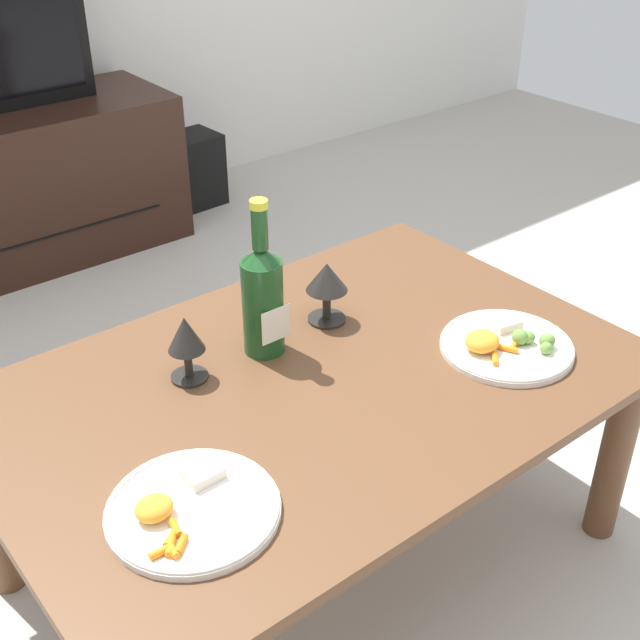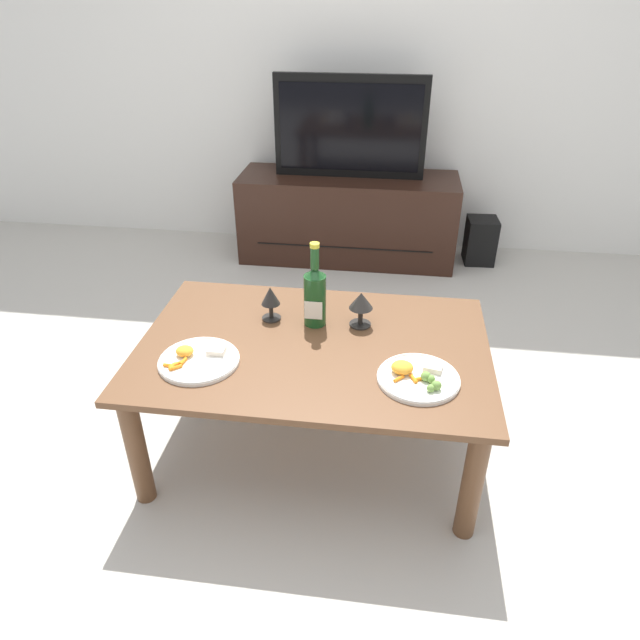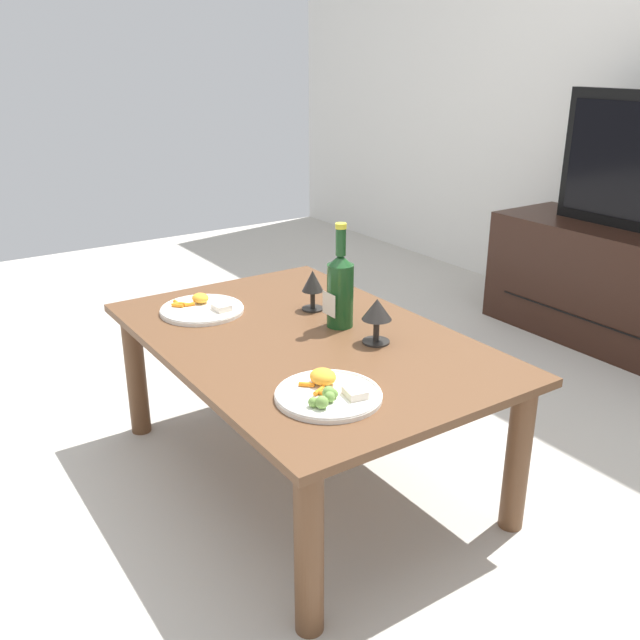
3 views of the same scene
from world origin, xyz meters
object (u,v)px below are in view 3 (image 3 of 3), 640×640
object	(u,v)px
dining_table	(304,359)
dinner_plate_left	(202,308)
goblet_left	(313,284)
goblet_right	(377,312)
wine_bottle	(340,287)
dinner_plate_right	(328,393)
tv_stand	(635,292)

from	to	relation	value
dining_table	dinner_plate_left	bearing A→B (deg)	-156.41
goblet_left	goblet_right	bearing A→B (deg)	0.00
goblet_left	dining_table	bearing A→B (deg)	-39.57
dining_table	dinner_plate_left	world-z (taller)	dinner_plate_left
wine_bottle	dinner_plate_left	bearing A→B (deg)	-139.56
dinner_plate_left	dinner_plate_right	distance (m)	0.75
wine_bottle	goblet_right	world-z (taller)	wine_bottle
wine_bottle	goblet_right	xyz separation A→B (m)	(0.17, 0.01, -0.03)
dinner_plate_left	dinner_plate_right	bearing A→B (deg)	-0.08
tv_stand	dinner_plate_right	size ratio (longest dim) A/B	5.08
tv_stand	goblet_left	world-z (taller)	goblet_left
tv_stand	wine_bottle	bearing A→B (deg)	-89.13
dining_table	wine_bottle	distance (m)	0.25
dining_table	wine_bottle	xyz separation A→B (m)	(-0.01, 0.14, 0.20)
tv_stand	dinner_plate_right	world-z (taller)	tv_stand
goblet_left	goblet_right	xyz separation A→B (m)	(0.34, 0.00, 0.00)
goblet_right	dinner_plate_left	bearing A→B (deg)	-149.17
wine_bottle	dinner_plate_right	world-z (taller)	wine_bottle
goblet_left	tv_stand	bearing A→B (deg)	84.96
dining_table	goblet_right	bearing A→B (deg)	44.37
goblet_left	dinner_plate_right	world-z (taller)	goblet_left
wine_bottle	goblet_left	distance (m)	0.18
dinner_plate_right	goblet_left	bearing A→B (deg)	150.18
dinner_plate_left	tv_stand	bearing A→B (deg)	80.38
dining_table	dinner_plate_left	size ratio (longest dim) A/B	4.53
tv_stand	dinner_plate_left	xyz separation A→B (m)	(-0.34, -1.98, 0.22)
dinner_plate_left	goblet_right	bearing A→B (deg)	30.83
tv_stand	goblet_left	bearing A→B (deg)	-95.04
goblet_left	dinner_plate_left	size ratio (longest dim) A/B	0.50
goblet_left	dinner_plate_left	bearing A→B (deg)	-120.72
wine_bottle	tv_stand	bearing A→B (deg)	90.87
goblet_right	dinner_plate_left	distance (m)	0.63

